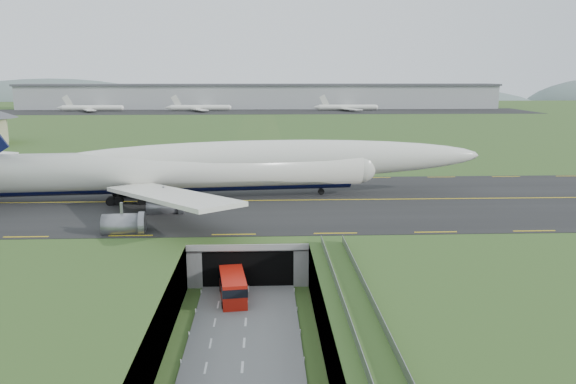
{
  "coord_description": "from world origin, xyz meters",
  "views": [
    {
      "loc": [
        2.31,
        -62.21,
        27.71
      ],
      "look_at": [
        5.77,
        20.0,
        10.37
      ],
      "focal_mm": 35.0,
      "sensor_mm": 36.0,
      "label": 1
    }
  ],
  "objects": [
    {
      "name": "ground",
      "position": [
        0.0,
        0.0,
        0.0
      ],
      "size": [
        900.0,
        900.0,
        0.0
      ],
      "primitive_type": "plane",
      "color": "#2A4F1F",
      "rests_on": "ground"
    },
    {
      "name": "airfield_deck",
      "position": [
        0.0,
        0.0,
        3.0
      ],
      "size": [
        800.0,
        800.0,
        6.0
      ],
      "primitive_type": "cube",
      "color": "gray",
      "rests_on": "ground"
    },
    {
      "name": "trench_road",
      "position": [
        0.0,
        -7.5,
        0.1
      ],
      "size": [
        12.0,
        75.0,
        0.2
      ],
      "primitive_type": "cube",
      "color": "slate",
      "rests_on": "ground"
    },
    {
      "name": "taxiway",
      "position": [
        0.0,
        33.0,
        6.09
      ],
      "size": [
        800.0,
        44.0,
        0.18
      ],
      "primitive_type": "cube",
      "color": "black",
      "rests_on": "airfield_deck"
    },
    {
      "name": "tunnel_portal",
      "position": [
        0.0,
        16.71,
        3.33
      ],
      "size": [
        17.0,
        22.3,
        6.0
      ],
      "color": "gray",
      "rests_on": "ground"
    },
    {
      "name": "guideway",
      "position": [
        11.0,
        -19.11,
        5.32
      ],
      "size": [
        3.0,
        53.0,
        7.05
      ],
      "color": "#A8A8A3",
      "rests_on": "ground"
    },
    {
      "name": "jumbo_jet",
      "position": [
        -8.24,
        35.41,
        11.65
      ],
      "size": [
        99.86,
        63.04,
        20.95
      ],
      "rotation": [
        0.0,
        0.0,
        0.1
      ],
      "color": "silver",
      "rests_on": "ground"
    },
    {
      "name": "shuttle_tram",
      "position": [
        -1.78,
        3.81,
        1.78
      ],
      "size": [
        3.99,
        8.3,
        3.24
      ],
      "rotation": [
        0.0,
        0.0,
        0.13
      ],
      "color": "red",
      "rests_on": "ground"
    },
    {
      "name": "cargo_terminal",
      "position": [
        -0.26,
        299.41,
        13.96
      ],
      "size": [
        320.0,
        67.0,
        15.6
      ],
      "color": "#B2B2B2",
      "rests_on": "ground"
    },
    {
      "name": "distant_hills",
      "position": [
        64.38,
        430.0,
        -4.0
      ],
      "size": [
        700.0,
        91.0,
        60.0
      ],
      "color": "slate",
      "rests_on": "ground"
    }
  ]
}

